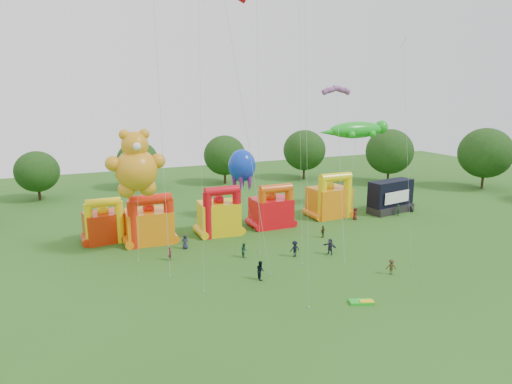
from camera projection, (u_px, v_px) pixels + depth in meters
name	position (u px, v px, depth m)	size (l,w,h in m)	color
ground	(362.00, 320.00, 37.19)	(160.00, 160.00, 0.00)	#265417
tree_ring	(349.00, 247.00, 35.90)	(125.67, 127.79, 12.07)	#352314
bouncy_castle_0	(104.00, 224.00, 55.93)	(4.97, 4.20, 5.75)	red
bouncy_castle_1	(150.00, 224.00, 55.64)	(5.71, 4.67, 6.35)	orange
bouncy_castle_2	(220.00, 215.00, 58.85)	(5.32, 4.40, 6.58)	#DAB60B
bouncy_castle_3	(272.00, 210.00, 62.22)	(5.12, 4.13, 6.12)	red
bouncy_castle_4	(330.00, 200.00, 67.01)	(5.80, 4.79, 6.77)	orange
stage_trailer	(391.00, 197.00, 69.56)	(7.98, 4.18, 4.95)	black
teddy_bear_kite	(136.00, 170.00, 49.53)	(6.46, 4.58, 14.38)	orange
gecko_kite	(352.00, 166.00, 68.14)	(12.36, 7.44, 13.76)	#17A71D
octopus_kite	(244.00, 178.00, 64.52)	(3.90, 8.35, 10.21)	#0C33BE
parafoil_kites	(288.00, 153.00, 49.80)	(26.16, 12.00, 31.08)	red
diamond_kites	(290.00, 114.00, 46.07)	(25.05, 20.57, 40.37)	red
folded_kite_bundle	(362.00, 302.00, 40.10)	(2.22, 1.64, 0.31)	green
spectator_0	(185.00, 242.00, 53.69)	(0.84, 0.55, 1.73)	#23243A
spectator_1	(170.00, 253.00, 50.10)	(0.57, 0.37, 1.56)	#521721
spectator_2	(244.00, 250.00, 51.03)	(0.80, 0.62, 1.64)	#1C4732
spectator_3	(295.00, 249.00, 51.18)	(1.19, 0.68, 1.84)	black
spectator_4	(323.00, 232.00, 57.79)	(0.92, 0.38, 1.57)	#3A3517
spectator_5	(330.00, 247.00, 51.83)	(1.75, 0.56, 1.89)	#2B263F
spectator_6	(355.00, 214.00, 65.70)	(0.88, 0.57, 1.79)	#511817
spectator_7	(398.00, 210.00, 67.76)	(0.61, 0.40, 1.68)	#163920
spectator_8	(260.00, 270.00, 45.02)	(0.93, 0.73, 1.91)	black
spectator_9	(391.00, 267.00, 46.31)	(1.02, 0.59, 1.59)	#382A16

